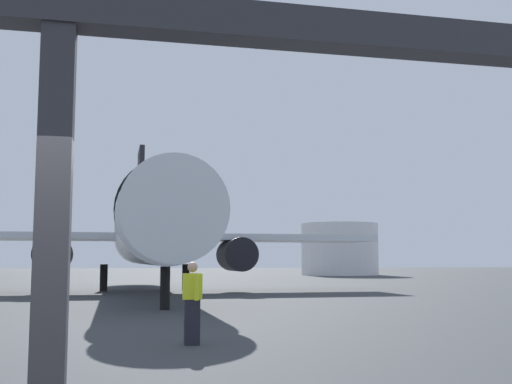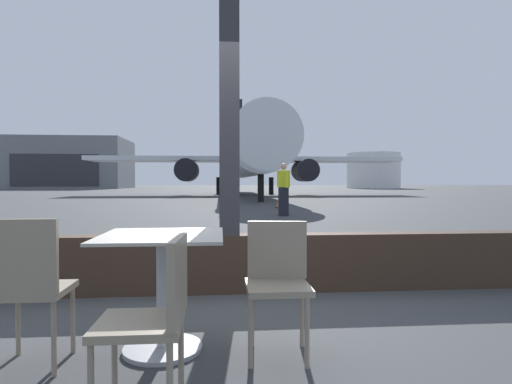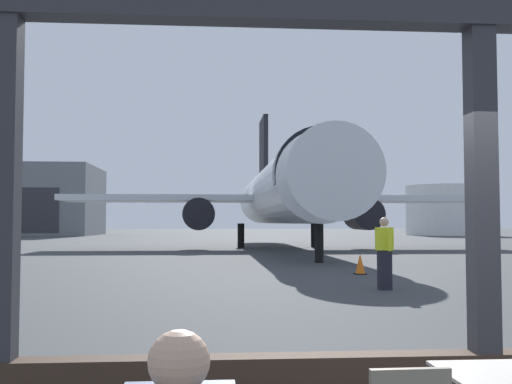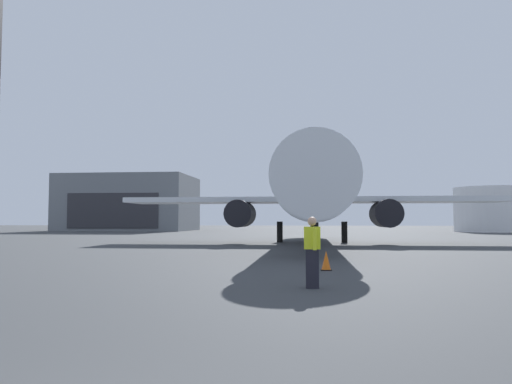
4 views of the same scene
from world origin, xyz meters
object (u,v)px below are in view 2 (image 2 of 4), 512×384
object	(u,v)px
airplane	(247,155)
fuel_storage_tank	(373,171)
cafe_chair_window_left	(156,309)
cafe_chair_window_right	(277,274)
traffic_cone	(280,201)
cafe_chair_aisle_left	(28,280)
ground_crew_worker	(284,189)
distant_hangar	(70,164)
dining_table	(163,283)

from	to	relation	value
airplane	fuel_storage_tank	world-z (taller)	airplane
cafe_chair_window_left	airplane	distance (m)	33.64
cafe_chair_window_right	airplane	bearing A→B (deg)	86.67
traffic_cone	fuel_storage_tank	distance (m)	61.96
cafe_chair_aisle_left	ground_crew_worker	world-z (taller)	ground_crew_worker
cafe_chair_window_left	traffic_cone	xyz separation A→B (m)	(2.88, 16.09, -0.21)
traffic_cone	distant_hangar	world-z (taller)	distant_hangar
dining_table	fuel_storage_tank	bearing A→B (deg)	68.59
cafe_chair_aisle_left	distant_hangar	xyz separation A→B (m)	(-25.68, 75.69, 3.84)
cafe_chair_window_left	airplane	bearing A→B (deg)	85.59
airplane	distant_hangar	distance (m)	51.78
ground_crew_worker	fuel_storage_tank	xyz separation A→B (m)	(25.70, 60.84, 2.28)
cafe_chair_window_left	ground_crew_worker	bearing A→B (deg)	78.53
cafe_chair_window_left	ground_crew_worker	size ratio (longest dim) A/B	0.49
cafe_chair_window_left	traffic_cone	world-z (taller)	cafe_chair_window_left
traffic_cone	fuel_storage_tank	bearing A→B (deg)	65.97
dining_table	distant_hangar	xyz separation A→B (m)	(-26.42, 75.45, 3.93)
dining_table	cafe_chair_aisle_left	size ratio (longest dim) A/B	0.87
traffic_cone	fuel_storage_tank	size ratio (longest dim) A/B	0.07
dining_table	ground_crew_worker	size ratio (longest dim) A/B	0.46
ground_crew_worker	airplane	bearing A→B (deg)	89.51
ground_crew_worker	traffic_cone	distance (m)	4.37
cafe_chair_window_right	fuel_storage_tank	distance (m)	77.00
airplane	ground_crew_worker	bearing A→B (deg)	-90.49
ground_crew_worker	cafe_chair_aisle_left	bearing A→B (deg)	-105.98
fuel_storage_tank	cafe_chair_window_right	bearing A→B (deg)	-110.87
airplane	fuel_storage_tank	bearing A→B (deg)	56.95
cafe_chair_window_right	dining_table	bearing A→B (deg)	173.88
cafe_chair_window_left	cafe_chair_window_right	bearing A→B (deg)	46.78
dining_table	fuel_storage_tank	xyz separation A→B (m)	(28.17, 71.82, 2.72)
dining_table	cafe_chair_aisle_left	distance (m)	0.79
dining_table	cafe_chair_window_left	size ratio (longest dim) A/B	0.93
distant_hangar	airplane	bearing A→B (deg)	-55.82
traffic_cone	airplane	bearing A→B (deg)	91.01
cafe_chair_window_left	distant_hangar	xyz separation A→B (m)	(-26.50, 76.25, 3.87)
cafe_chair_window_right	airplane	xyz separation A→B (m)	(1.90, 32.70, 2.89)
cafe_chair_window_left	fuel_storage_tank	xyz separation A→B (m)	(28.09, 72.63, 2.66)
cafe_chair_aisle_left	traffic_cone	distance (m)	15.97
ground_crew_worker	fuel_storage_tank	size ratio (longest dim) A/B	0.18
dining_table	airplane	size ratio (longest dim) A/B	0.03
dining_table	ground_crew_worker	distance (m)	11.27
dining_table	cafe_chair_window_left	world-z (taller)	cafe_chair_window_left
cafe_chair_window_left	cafe_chair_aisle_left	size ratio (longest dim) A/B	0.94
airplane	cafe_chair_window_left	bearing A→B (deg)	-94.41
cafe_chair_window_right	ground_crew_worker	bearing A→B (deg)	81.19
ground_crew_worker	distant_hangar	world-z (taller)	distant_hangar
dining_table	ground_crew_worker	world-z (taller)	ground_crew_worker
cafe_chair_window_right	distant_hangar	size ratio (longest dim) A/B	0.04
cafe_chair_window_right	ground_crew_worker	xyz separation A→B (m)	(1.71, 11.07, 0.39)
traffic_cone	fuel_storage_tank	world-z (taller)	fuel_storage_tank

